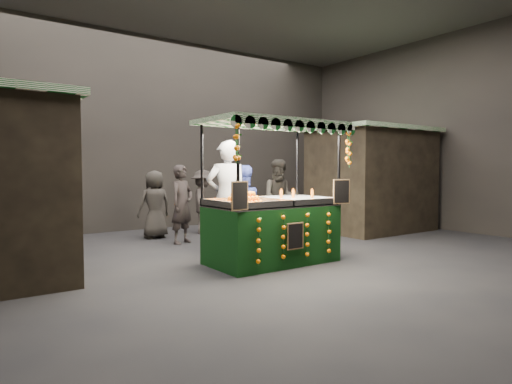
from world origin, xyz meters
TOP-DOWN VIEW (x-y plane):
  - ground at (0.00, 0.00)m, footprint 12.00×12.00m
  - market_hall at (0.00, 0.00)m, footprint 12.10×10.10m
  - neighbour_stall_right at (4.40, 1.50)m, footprint 3.00×2.20m
  - juice_stall at (-0.02, -0.16)m, footprint 2.42×1.42m
  - vendor_grey at (-0.33, 0.81)m, footprint 0.86×0.67m
  - vendor_blue at (0.13, 1.01)m, footprint 0.89×0.75m
  - shopper_0 at (-0.42, 2.46)m, footprint 0.71×0.61m
  - shopper_1 at (1.68, 1.80)m, footprint 1.09×1.03m
  - shopper_2 at (-2.76, 3.33)m, footprint 1.20×0.93m
  - shopper_3 at (0.61, 3.46)m, footprint 0.99×1.15m
  - shopper_4 at (-0.62, 3.46)m, footprint 0.77×0.51m

SIDE VIEW (x-z plane):
  - ground at x=0.00m, z-range 0.00..0.00m
  - juice_stall at x=-0.02m, z-range -0.45..1.90m
  - shopper_4 at x=-0.62m, z-range 0.00..1.53m
  - shopper_3 at x=0.61m, z-range 0.00..1.55m
  - vendor_blue at x=0.13m, z-range 0.00..1.63m
  - shopper_0 at x=-0.42m, z-range 0.00..1.65m
  - shopper_1 at x=1.68m, z-range 0.00..1.78m
  - shopper_2 at x=-2.76m, z-range 0.00..1.90m
  - vendor_grey at x=-0.33m, z-range 0.00..2.07m
  - neighbour_stall_right at x=4.40m, z-range 0.01..2.61m
  - market_hall at x=0.00m, z-range 0.86..5.91m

